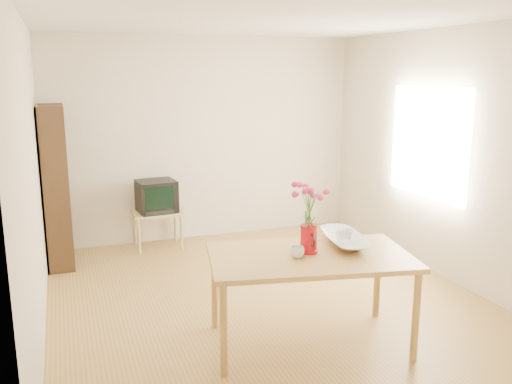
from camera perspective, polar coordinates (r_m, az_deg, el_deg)
name	(u,v)px	position (r m, az deg, el deg)	size (l,w,h in m)	color
room	(270,166)	(4.97, 1.48, 2.73)	(4.50, 4.50, 4.50)	olive
table	(310,263)	(4.30, 5.70, -7.47)	(1.71, 1.17, 0.75)	#A17637
tv_stand	(157,217)	(6.84, -10.34, -2.62)	(0.60, 0.45, 0.46)	tan
bookshelf	(56,192)	(6.44, -20.27, 0.02)	(0.28, 0.70, 1.80)	black
pitcher	(308,240)	(4.30, 5.55, -5.03)	(0.15, 0.23, 0.23)	red
flowers	(309,203)	(4.22, 5.64, -1.18)	(0.26, 0.26, 0.37)	#F03874
mug	(297,252)	(4.19, 4.38, -6.35)	(0.11, 0.11, 0.09)	white
bowl	(345,219)	(4.52, 9.35, -2.79)	(0.46, 0.46, 0.43)	white
teacup_a	(340,224)	(4.51, 8.88, -3.39)	(0.07, 0.07, 0.06)	white
teacup_b	(348,223)	(4.57, 9.70, -3.20)	(0.07, 0.07, 0.07)	white
television	(156,195)	(6.79, -10.45, -0.36)	(0.49, 0.46, 0.39)	black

